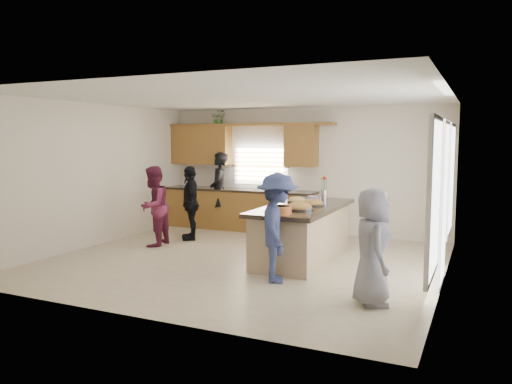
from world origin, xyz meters
The scene contains 18 objects.
floor centered at (0.00, 0.00, 0.00)m, with size 6.50×6.50×0.00m, color beige.
room_shell centered at (0.00, 0.00, 1.90)m, with size 6.52×6.02×2.81m.
back_cabinetry centered at (-1.47, 2.73, 0.91)m, with size 4.08×0.66×2.46m.
right_wall_glazing centered at (3.22, -0.13, 1.34)m, with size 0.06×4.00×2.25m.
island centered at (0.90, 0.54, 0.45)m, with size 1.15×2.70×0.95m.
platter_front centered at (1.00, 0.04, 0.98)m, with size 0.48×0.48×0.19m.
platter_mid centered at (1.04, 0.63, 0.98)m, with size 0.43×0.43×0.17m.
platter_back centered at (0.64, 0.94, 0.98)m, with size 0.36×0.36×0.14m.
salad_bowl centered at (0.92, -0.59, 1.02)m, with size 0.35×0.35×0.13m.
clear_cup centered at (1.29, -0.32, 1.00)m, with size 0.09×0.09×0.09m, color white.
plate_stack centered at (0.75, 1.58, 0.98)m, with size 0.22×0.22×0.05m, color #AC83BF.
flower_vase centered at (0.90, 1.76, 1.17)m, with size 0.14×0.14×0.43m.
potted_plant centered at (-2.01, 2.82, 2.59)m, with size 0.34×0.29×0.38m, color #3E762F.
woman_left_back centered at (-1.89, 2.60, 0.90)m, with size 0.66×0.43×1.80m, color black.
woman_left_mid centered at (-2.14, 0.37, 0.79)m, with size 0.77×0.60×1.58m, color maroon.
woman_left_front centered at (-1.83, 1.23, 0.77)m, with size 0.90×0.38×1.54m, color black.
woman_right_back centered at (1.01, -0.93, 0.81)m, with size 1.04×0.60×1.61m, color navy.
woman_right_front centered at (2.49, -1.38, 0.75)m, with size 0.73×0.47×1.49m, color slate.
Camera 1 is at (3.72, -7.60, 2.09)m, focal length 35.00 mm.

